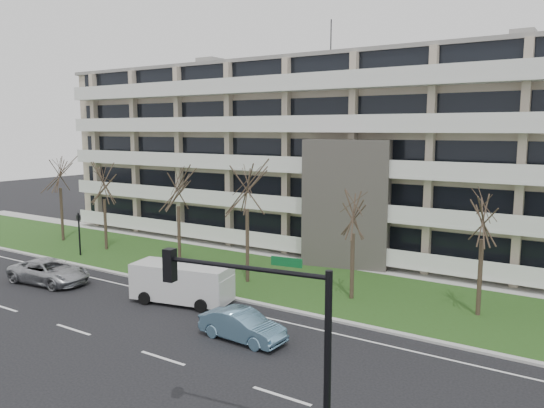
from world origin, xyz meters
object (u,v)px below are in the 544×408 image
Objects in this scene: traffic_signal at (268,332)px; pedestrian_signal at (79,229)px; white_van at (183,280)px; silver_pickup at (49,271)px; blue_sedan at (242,325)px.

pedestrian_signal is (-26.30, 13.66, -1.93)m from traffic_signal.
pedestrian_signal reaches higher than white_van.
blue_sedan is (15.70, -0.78, -0.06)m from silver_pickup.
blue_sedan is 0.71× the size of white_van.
silver_pickup is at bearing 89.90° from blue_sedan.
silver_pickup is 0.87× the size of traffic_signal.
traffic_signal is at bearing -9.13° from pedestrian_signal.
pedestrian_signal reaches higher than silver_pickup.
blue_sedan is 21.31m from pedestrian_signal.
pedestrian_signal is at bearing 32.31° from silver_pickup.
silver_pickup is 23.40m from traffic_signal.
silver_pickup is at bearing 178.39° from white_van.
pedestrian_signal reaches higher than blue_sedan.
traffic_signal is 1.87× the size of pedestrian_signal.
silver_pickup is 7.47m from pedestrian_signal.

